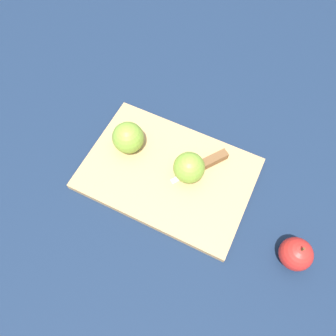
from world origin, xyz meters
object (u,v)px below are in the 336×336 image
(apple_half_right, at_px, (189,168))
(knife, at_px, (212,160))
(apple_half_left, at_px, (129,137))
(apple_whole, at_px, (295,255))

(apple_half_right, distance_m, knife, 0.07)
(apple_half_left, bearing_deg, knife, 140.68)
(apple_half_right, height_order, apple_whole, apple_half_right)
(knife, relative_size, apple_whole, 1.78)
(apple_half_left, relative_size, knife, 0.53)
(apple_half_left, height_order, apple_half_right, apple_half_left)
(knife, bearing_deg, apple_half_right, 1.59)
(apple_half_left, bearing_deg, apple_half_right, 124.22)
(apple_half_right, distance_m, apple_whole, 0.30)
(apple_half_left, relative_size, apple_half_right, 1.05)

